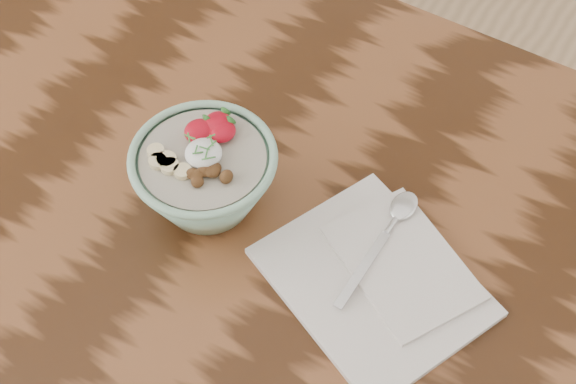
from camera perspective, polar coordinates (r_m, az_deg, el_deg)
name	(u,v)px	position (r cm, az deg, el deg)	size (l,w,h in cm)	color
table	(197,232)	(106.93, -6.51, -2.87)	(160.00, 90.00, 75.00)	#371D0D
breakfast_bowl	(205,175)	(93.27, -5.90, 1.19)	(17.01, 17.01, 11.29)	#8BBB9F
napkin	(379,278)	(91.80, 6.50, -6.08)	(29.16, 26.75, 1.45)	silver
spoon	(394,221)	(94.63, 7.54, -2.07)	(3.07, 18.09, 0.95)	silver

